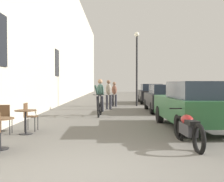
# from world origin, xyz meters

# --- Properties ---
(ground_plane) EXTENTS (88.00, 88.00, 0.00)m
(ground_plane) POSITION_xyz_m (0.00, 0.00, 0.00)
(ground_plane) COLOR #5B5954
(building_facade_left) EXTENTS (0.54, 68.00, 10.34)m
(building_facade_left) POSITION_xyz_m (-3.45, 14.00, 5.17)
(building_facade_left) COLOR #B7AD99
(building_facade_left) RESTS_ON ground_plane
(cafe_table_near) EXTENTS (0.64, 0.64, 0.72)m
(cafe_table_near) POSITION_xyz_m (-2.18, 1.72, 0.52)
(cafe_table_near) COLOR black
(cafe_table_near) RESTS_ON ground_plane
(cafe_table_mid) EXTENTS (0.64, 0.64, 0.72)m
(cafe_table_mid) POSITION_xyz_m (-2.18, 3.65, 0.52)
(cafe_table_mid) COLOR black
(cafe_table_mid) RESTS_ON ground_plane
(cafe_chair_mid_toward_street) EXTENTS (0.43, 0.43, 0.89)m
(cafe_chair_mid_toward_street) POSITION_xyz_m (-2.78, 3.58, 0.52)
(cafe_chair_mid_toward_street) COLOR black
(cafe_chair_mid_toward_street) RESTS_ON ground_plane
(cafe_chair_mid_toward_wall) EXTENTS (0.39, 0.39, 0.89)m
(cafe_chair_mid_toward_wall) POSITION_xyz_m (-2.25, 4.24, 0.52)
(cafe_chair_mid_toward_wall) COLOR black
(cafe_chair_mid_toward_wall) RESTS_ON ground_plane
(cyclist_on_bicycle) EXTENTS (0.52, 1.76, 1.74)m
(cyclist_on_bicycle) POSITION_xyz_m (-0.19, 8.44, 0.81)
(cyclist_on_bicycle) COLOR black
(cyclist_on_bicycle) RESTS_ON ground_plane
(pedestrian_near) EXTENTS (0.37, 0.28, 1.70)m
(pedestrian_near) POSITION_xyz_m (0.16, 11.65, 0.96)
(pedestrian_near) COLOR #26262D
(pedestrian_near) RESTS_ON ground_plane
(pedestrian_mid) EXTENTS (0.37, 0.29, 1.60)m
(pedestrian_mid) POSITION_xyz_m (0.49, 13.65, 0.90)
(pedestrian_mid) COLOR #26262D
(pedestrian_mid) RESTS_ON ground_plane
(street_lamp) EXTENTS (0.32, 0.32, 4.90)m
(street_lamp) POSITION_xyz_m (1.99, 14.13, 3.11)
(street_lamp) COLOR black
(street_lamp) RESTS_ON ground_plane
(parked_car_nearest) EXTENTS (2.00, 4.50, 1.58)m
(parked_car_nearest) POSITION_xyz_m (3.11, 4.58, 0.82)
(parked_car_nearest) COLOR #23512D
(parked_car_nearest) RESTS_ON ground_plane
(parked_car_second) EXTENTS (1.75, 4.08, 1.45)m
(parked_car_second) POSITION_xyz_m (3.11, 10.32, 0.75)
(parked_car_second) COLOR black
(parked_car_second) RESTS_ON ground_plane
(parked_car_third) EXTENTS (1.83, 4.16, 1.46)m
(parked_car_third) POSITION_xyz_m (3.26, 16.70, 0.76)
(parked_car_third) COLOR black
(parked_car_third) RESTS_ON ground_plane
(parked_motorcycle) EXTENTS (0.62, 2.15, 0.92)m
(parked_motorcycle) POSITION_xyz_m (2.27, 2.11, 0.40)
(parked_motorcycle) COLOR black
(parked_motorcycle) RESTS_ON ground_plane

